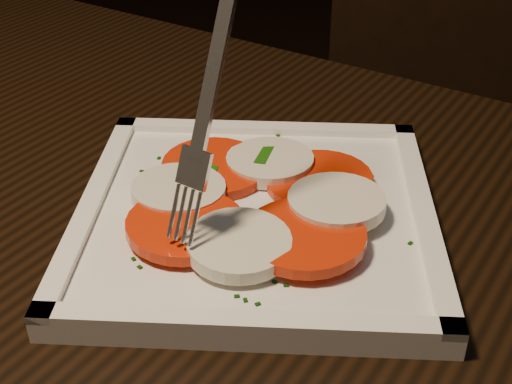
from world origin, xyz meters
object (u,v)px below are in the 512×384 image
(plate, at_px, (256,217))
(fork, at_px, (221,82))
(chair, at_px, (456,114))
(table, at_px, (137,365))

(plate, height_order, fork, fork)
(plate, bearing_deg, chair, 90.19)
(chair, bearing_deg, fork, -113.93)
(table, relative_size, chair, 1.35)
(plate, xyz_separation_m, fork, (-0.01, -0.03, 0.12))
(table, bearing_deg, fork, 46.08)
(table, relative_size, fork, 6.72)
(table, distance_m, chair, 0.79)
(table, xyz_separation_m, chair, (0.06, 0.78, -0.12))
(table, height_order, chair, chair)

